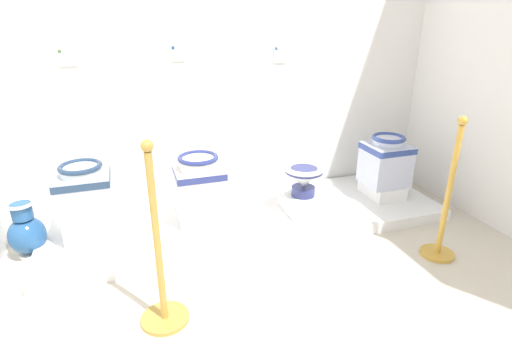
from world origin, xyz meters
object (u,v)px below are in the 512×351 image
decorative_vase_spare (27,232)px  stanchion_post_near_right (445,214)px  plinth_block_slender_white (90,225)px  antique_toilet_rightmost (386,159)px  plinth_block_central_ornate (201,214)px  info_placard_first (67,57)px  stanchion_post_near_left (161,275)px  antique_toilet_tall_cobalt (304,179)px  antique_toilet_slender_white (84,189)px  info_placard_third (280,54)px  plinth_block_rightmost (382,189)px  info_placard_second (178,53)px  antique_toilet_central_ornate (199,183)px  plinth_block_tall_cobalt (302,205)px

decorative_vase_spare → stanchion_post_near_right: stanchion_post_near_right is taller
plinth_block_slender_white → antique_toilet_rightmost: antique_toilet_rightmost is taller
plinth_block_slender_white → stanchion_post_near_right: 2.56m
plinth_block_central_ornate → info_placard_first: bearing=150.5°
antique_toilet_rightmost → stanchion_post_near_right: bearing=-96.8°
stanchion_post_near_left → antique_toilet_tall_cobalt: bearing=35.1°
antique_toilet_slender_white → stanchion_post_near_left: bearing=-66.3°
info_placard_third → stanchion_post_near_right: 1.84m
plinth_block_rightmost → info_placard_first: size_ratio=2.65×
stanchion_post_near_left → stanchion_post_near_right: size_ratio=1.04×
plinth_block_slender_white → antique_toilet_slender_white: bearing=0.0°
info_placard_first → info_placard_second: size_ratio=1.07×
antique_toilet_central_ornate → stanchion_post_near_right: 1.80m
plinth_block_rightmost → stanchion_post_near_left: (-2.06, -0.93, 0.16)m
antique_toilet_central_ornate → info_placard_first: bearing=150.5°
antique_toilet_rightmost → plinth_block_slender_white: bearing=178.9°
plinth_block_central_ornate → info_placard_second: size_ratio=2.85×
antique_toilet_tall_cobalt → plinth_block_rightmost: (0.81, 0.05, -0.22)m
plinth_block_tall_cobalt → antique_toilet_tall_cobalt: (0.00, 0.00, 0.23)m
antique_toilet_slender_white → plinth_block_central_ornate: 0.89m
stanchion_post_near_right → antique_toilet_slender_white: bearing=159.3°
antique_toilet_central_ornate → info_placard_second: (-0.03, 0.48, 0.94)m
plinth_block_central_ornate → plinth_block_rightmost: size_ratio=1.00×
plinth_block_slender_white → plinth_block_central_ornate: bearing=0.0°
plinth_block_central_ornate → info_placard_second: bearing=93.9°
plinth_block_central_ornate → info_placard_first: (-0.85, 0.48, 1.20)m
info_placard_third → info_placard_second: bearing=-180.0°
antique_toilet_central_ornate → info_placard_third: (0.84, 0.48, 0.90)m
antique_toilet_rightmost → info_placard_second: (-1.69, 0.53, 0.91)m
info_placard_third → stanchion_post_near_left: info_placard_third is taller
antique_toilet_rightmost → info_placard_third: (-0.82, 0.53, 0.88)m
decorative_vase_spare → antique_toilet_rightmost: bearing=-1.1°
plinth_block_slender_white → decorative_vase_spare: bearing=178.6°
plinth_block_central_ornate → antique_toilet_rightmost: size_ratio=0.80×
plinth_block_central_ornate → plinth_block_rightmost: plinth_block_rightmost is taller
antique_toilet_central_ornate → plinth_block_tall_cobalt: 0.89m
antique_toilet_slender_white → info_placard_second: 1.28m
plinth_block_tall_cobalt → stanchion_post_near_right: 1.09m
info_placard_third → plinth_block_rightmost: bearing=-32.7°
antique_toilet_tall_cobalt → plinth_block_slender_white: bearing=176.7°
plinth_block_central_ornate → decorative_vase_spare: bearing=179.5°
info_placard_second → stanchion_post_near_left: bearing=-104.2°
plinth_block_slender_white → plinth_block_rightmost: (2.49, -0.05, -0.03)m
plinth_block_tall_cobalt → info_placard_second: bearing=146.7°
info_placard_first → info_placard_second: (0.82, -0.00, 0.01)m
antique_toilet_tall_cobalt → info_placard_third: info_placard_third is taller
info_placard_first → stanchion_post_near_right: info_placard_first is taller
stanchion_post_near_left → plinth_block_slender_white: bearing=113.7°
antique_toilet_rightmost → info_placard_second: info_placard_second is taller
plinth_block_rightmost → plinth_block_slender_white: bearing=178.9°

